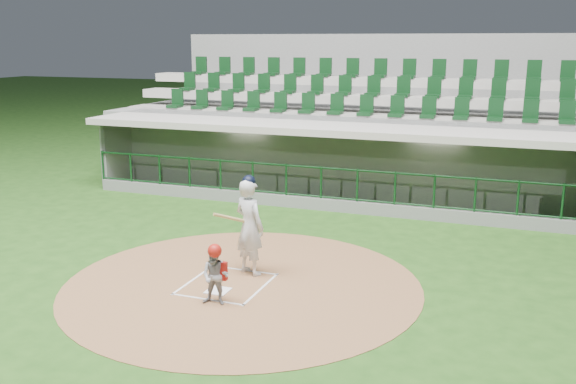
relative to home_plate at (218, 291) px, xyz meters
name	(u,v)px	position (x,y,z in m)	size (l,w,h in m)	color
ground	(233,280)	(0.00, 0.70, -0.02)	(120.00, 120.00, 0.00)	#1D4413
dirt_circle	(242,285)	(0.30, 0.50, -0.02)	(7.20, 7.20, 0.01)	brown
home_plate	(218,291)	(0.00, 0.00, 0.00)	(0.43, 0.43, 0.02)	white
batter_box_chalk	(227,284)	(0.00, 0.40, 0.00)	(1.55, 1.80, 0.01)	white
dugout_structure	(344,166)	(0.15, 8.55, 0.93)	(16.40, 3.70, 3.00)	slate
seating_deck	(363,138)	(0.00, 11.61, 1.40)	(17.00, 6.72, 5.15)	gray
batter	(249,226)	(0.19, 1.14, 1.04)	(0.98, 1.01, 2.12)	silver
catcher	(216,274)	(0.25, -0.56, 0.57)	(0.58, 0.47, 1.17)	gray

